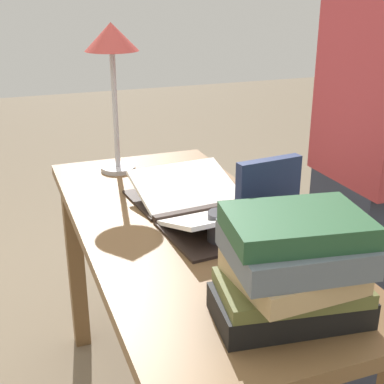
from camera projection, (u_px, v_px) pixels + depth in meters
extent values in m
cube|color=brown|center=(186.00, 230.00, 1.49)|extent=(1.31, 0.57, 0.03)
cube|color=brown|center=(190.00, 245.00, 2.23)|extent=(0.06, 0.06, 0.72)
cube|color=brown|center=(76.00, 264.00, 2.07)|extent=(0.06, 0.06, 0.72)
cube|color=black|center=(204.00, 210.00, 1.54)|extent=(0.05, 0.31, 0.02)
cube|color=black|center=(226.00, 230.00, 1.43)|extent=(0.27, 0.34, 0.01)
cube|color=black|center=(184.00, 196.00, 1.66)|extent=(0.27, 0.34, 0.01)
cube|color=white|center=(224.00, 216.00, 1.43)|extent=(0.25, 0.32, 0.08)
cube|color=white|center=(186.00, 186.00, 1.64)|extent=(0.25, 0.32, 0.08)
cube|color=black|center=(290.00, 305.00, 1.06)|extent=(0.19, 0.32, 0.06)
cube|color=brown|center=(291.00, 287.00, 1.04)|extent=(0.21, 0.30, 0.03)
cube|color=tan|center=(292.00, 271.00, 1.03)|extent=(0.22, 0.23, 0.04)
cube|color=slate|center=(294.00, 248.00, 1.01)|extent=(0.25, 0.27, 0.05)
cube|color=#234C2D|center=(296.00, 225.00, 0.99)|extent=(0.22, 0.28, 0.04)
cube|color=#1E284C|center=(267.00, 218.00, 1.19)|extent=(0.04, 0.15, 0.27)
cylinder|color=#ADADB2|center=(118.00, 168.00, 1.90)|extent=(0.12, 0.12, 0.02)
cylinder|color=#ADADB2|center=(115.00, 111.00, 1.82)|extent=(0.02, 0.02, 0.40)
cone|color=#99332D|center=(111.00, 37.00, 1.74)|extent=(0.18, 0.18, 0.09)
cylinder|color=#28282D|center=(221.00, 228.00, 1.36)|extent=(0.07, 0.07, 0.08)
torus|color=#28282D|center=(220.00, 221.00, 1.40)|extent=(0.05, 0.03, 0.05)
cube|color=#2D3342|center=(352.00, 290.00, 1.82)|extent=(0.31, 0.20, 0.81)
cube|color=#9E3338|center=(380.00, 67.00, 1.54)|extent=(0.36, 0.20, 0.69)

